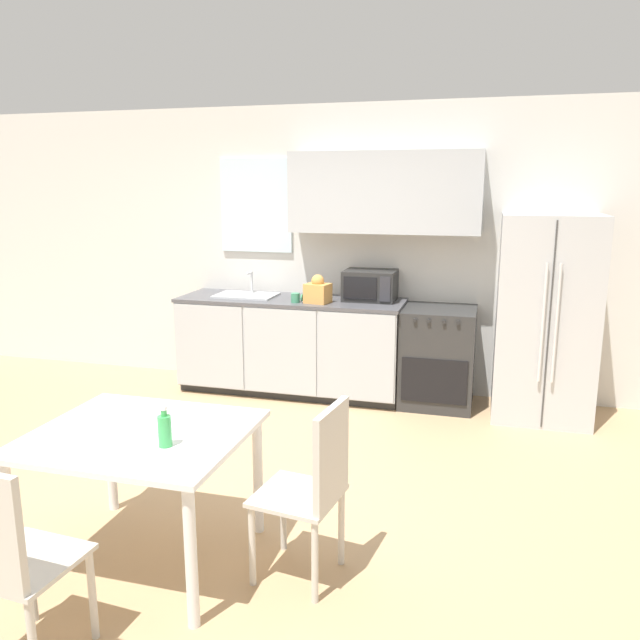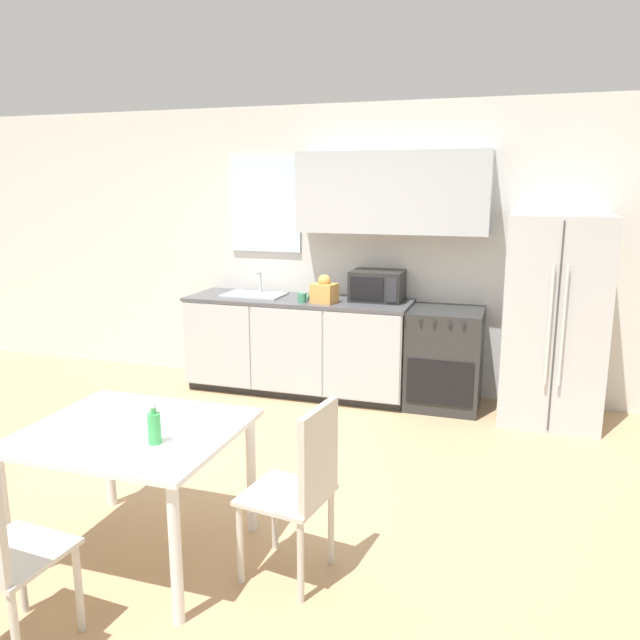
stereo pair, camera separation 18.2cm
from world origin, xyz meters
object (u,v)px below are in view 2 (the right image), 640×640
(refrigerator, at_px, (554,320))
(coffee_mug, at_px, (303,298))
(microwave, at_px, (377,286))
(dining_table, at_px, (134,445))
(drink_bottle, at_px, (154,427))
(dining_chair_side, at_px, (303,481))
(oven_range, at_px, (445,358))

(refrigerator, height_order, coffee_mug, refrigerator)
(refrigerator, distance_m, microwave, 1.55)
(microwave, xyz_separation_m, dining_table, (-0.63, -2.96, -0.43))
(drink_bottle, bearing_deg, dining_chair_side, 16.06)
(microwave, relative_size, coffee_mug, 4.22)
(oven_range, distance_m, dining_table, 3.14)
(microwave, distance_m, drink_bottle, 3.13)
(dining_table, height_order, dining_chair_side, dining_chair_side)
(refrigerator, xyz_separation_m, dining_chair_side, (-1.25, -2.75, -0.33))
(oven_range, bearing_deg, coffee_mug, -171.08)
(refrigerator, relative_size, dining_chair_side, 1.86)
(dining_table, relative_size, dining_chair_side, 1.16)
(microwave, distance_m, dining_table, 3.06)
(dining_table, distance_m, dining_chair_side, 0.92)
(dining_chair_side, bearing_deg, refrigerator, -16.14)
(oven_range, xyz_separation_m, drink_bottle, (-1.06, -3.00, 0.37))
(coffee_mug, distance_m, drink_bottle, 2.81)
(coffee_mug, height_order, dining_chair_side, coffee_mug)
(dining_table, bearing_deg, drink_bottle, -30.84)
(coffee_mug, relative_size, dining_chair_side, 0.12)
(coffee_mug, distance_m, dining_table, 2.69)
(oven_range, height_order, dining_table, oven_range)
(microwave, bearing_deg, oven_range, -8.44)
(coffee_mug, bearing_deg, dining_chair_side, -70.63)
(refrigerator, xyz_separation_m, coffee_mug, (-2.16, -0.15, 0.09))
(microwave, height_order, dining_chair_side, microwave)
(oven_range, distance_m, dining_chair_side, 2.82)
(coffee_mug, bearing_deg, drink_bottle, -85.56)
(microwave, distance_m, coffee_mug, 0.70)
(oven_range, height_order, drink_bottle, drink_bottle)
(refrigerator, distance_m, drink_bottle, 3.53)
(dining_table, bearing_deg, coffee_mug, 89.96)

